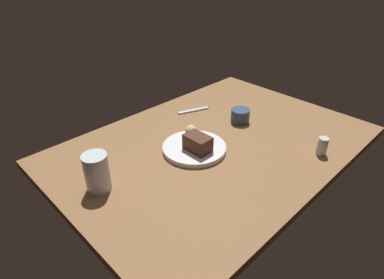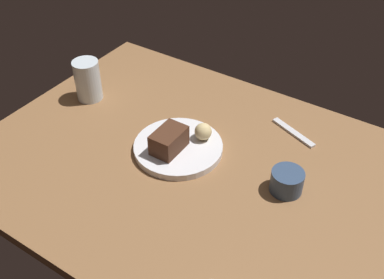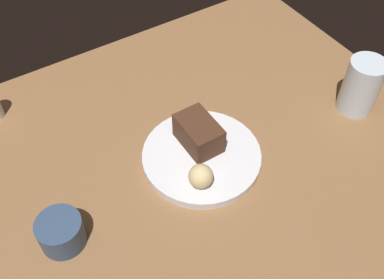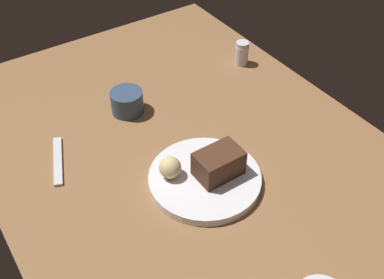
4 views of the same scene
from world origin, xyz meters
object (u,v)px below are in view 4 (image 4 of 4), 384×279
Objects in this scene: salt_shaker at (242,53)px; coffee_cup at (127,102)px; chocolate_cake_slice at (219,163)px; dessert_spoon at (58,161)px; dessert_plate at (205,179)px; bread_roll at (170,167)px.

coffee_cup is at bearing -88.07° from salt_shaker.
chocolate_cake_slice reaches higher than salt_shaker.
coffee_cup is (-31.25, -4.95, -1.96)cm from chocolate_cake_slice.
chocolate_cake_slice is 1.42× the size of salt_shaker.
salt_shaker is 0.45× the size of dessert_spoon.
chocolate_cake_slice is at bearing 70.18° from dessert_plate.
salt_shaker reaches higher than bread_roll.
bread_roll is (-5.07, -8.65, -0.59)cm from chocolate_cake_slice.
bread_roll is 26.13cm from dessert_spoon.
dessert_plate is 32.92cm from dessert_spoon.
dessert_plate is 7.93cm from bread_roll.
coffee_cup is at bearing 171.94° from bread_roll.
bread_roll is 26.48cm from coffee_cup.
dessert_plate is at bearing -113.23° from dessert_spoon.
salt_shaker is 0.85× the size of coffee_cup.
bread_roll is 0.58× the size of coffee_cup.
dessert_plate is 4.84cm from chocolate_cake_slice.
salt_shaker reaches higher than dessert_spoon.
coffee_cup reaches higher than dessert_plate.
bread_roll is at bearing -55.87° from salt_shaker.
dessert_plate is at bearing -47.61° from salt_shaker.
salt_shaker is at bearing 91.93° from coffee_cup.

